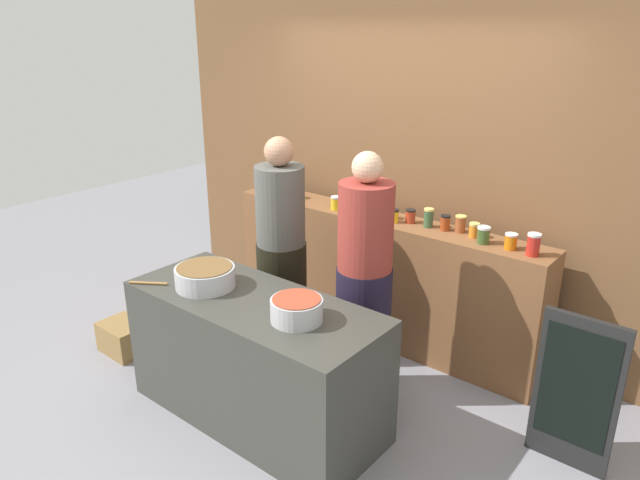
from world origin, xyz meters
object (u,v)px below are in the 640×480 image
at_px(preserve_jar_1, 284,187).
at_px(preserve_jar_3, 336,203).
at_px(preserve_jar_5, 385,212).
at_px(preserve_jar_12, 483,235).
at_px(bread_crate, 124,337).
at_px(preserve_jar_13, 511,241).
at_px(chalkboard_sign, 576,393).
at_px(preserve_jar_9, 445,223).
at_px(preserve_jar_14, 533,245).
at_px(wooden_spoon, 148,283).
at_px(cook_with_tongs, 282,263).
at_px(preserve_jar_11, 474,230).
at_px(cooking_pot_center, 297,310).
at_px(preserve_jar_7, 410,216).
at_px(cooking_pot_left, 205,277).
at_px(cook_in_cap, 364,291).
at_px(preserve_jar_2, 292,191).
at_px(preserve_jar_4, 354,202).
at_px(preserve_jar_10, 460,224).
at_px(preserve_jar_0, 272,181).
at_px(preserve_jar_8, 429,218).
at_px(preserve_jar_6, 394,216).

bearing_deg(preserve_jar_1, preserve_jar_3, -6.35).
bearing_deg(preserve_jar_3, preserve_jar_5, 6.90).
bearing_deg(preserve_jar_12, bread_crate, -147.30).
relative_size(preserve_jar_1, preserve_jar_3, 1.09).
bearing_deg(preserve_jar_13, chalkboard_sign, -38.87).
height_order(preserve_jar_3, preserve_jar_9, preserve_jar_9).
height_order(preserve_jar_5, preserve_jar_14, preserve_jar_14).
relative_size(preserve_jar_9, preserve_jar_14, 0.76).
bearing_deg(chalkboard_sign, preserve_jar_1, 168.15).
height_order(wooden_spoon, cook_with_tongs, cook_with_tongs).
bearing_deg(preserve_jar_11, cooking_pot_center, -104.64).
bearing_deg(preserve_jar_9, cooking_pot_center, -95.95).
distance_m(preserve_jar_9, preserve_jar_11, 0.23).
xyz_separation_m(preserve_jar_7, cooking_pot_left, (-0.63, -1.47, -0.16)).
bearing_deg(preserve_jar_9, cooking_pot_left, -121.49).
relative_size(preserve_jar_3, cook_in_cap, 0.06).
bearing_deg(preserve_jar_2, preserve_jar_4, 4.29).
height_order(preserve_jar_2, cook_with_tongs, cook_with_tongs).
distance_m(preserve_jar_5, bread_crate, 2.27).
xyz_separation_m(preserve_jar_10, wooden_spoon, (-1.32, -1.73, -0.23)).
height_order(cooking_pot_left, cook_in_cap, cook_in_cap).
relative_size(preserve_jar_10, bread_crate, 0.34).
height_order(preserve_jar_0, cooking_pot_left, preserve_jar_0).
height_order(preserve_jar_9, preserve_jar_10, preserve_jar_10).
bearing_deg(cooking_pot_center, preserve_jar_10, 80.35).
bearing_deg(preserve_jar_13, bread_crate, -149.21).
height_order(wooden_spoon, cook_in_cap, cook_in_cap).
bearing_deg(preserve_jar_14, preserve_jar_0, 177.34).
bearing_deg(cook_with_tongs, bread_crate, -143.68).
distance_m(preserve_jar_8, preserve_jar_12, 0.46).
relative_size(preserve_jar_12, preserve_jar_13, 1.09).
xyz_separation_m(preserve_jar_4, preserve_jar_14, (1.46, -0.05, 0.00)).
bearing_deg(preserve_jar_5, preserve_jar_2, -177.82).
xyz_separation_m(preserve_jar_0, preserve_jar_13, (2.26, -0.10, -0.02)).
distance_m(preserve_jar_4, bread_crate, 2.10).
bearing_deg(preserve_jar_11, preserve_jar_7, -179.44).
relative_size(cooking_pot_left, chalkboard_sign, 0.40).
relative_size(cook_in_cap, chalkboard_sign, 1.80).
bearing_deg(preserve_jar_8, chalkboard_sign, -24.25).
relative_size(preserve_jar_5, cooking_pot_center, 0.34).
distance_m(preserve_jar_8, chalkboard_sign, 1.57).
distance_m(preserve_jar_6, bread_crate, 2.31).
height_order(preserve_jar_2, chalkboard_sign, preserve_jar_2).
xyz_separation_m(preserve_jar_1, preserve_jar_14, (2.22, -0.05, 0.02)).
bearing_deg(cook_in_cap, preserve_jar_9, 78.39).
distance_m(preserve_jar_0, cooking_pot_left, 1.74).
xyz_separation_m(cooking_pot_left, cook_with_tongs, (0.01, 0.71, -0.14)).
height_order(preserve_jar_8, bread_crate, preserve_jar_8).
relative_size(preserve_jar_6, cook_in_cap, 0.06).
distance_m(preserve_jar_4, preserve_jar_7, 0.51).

